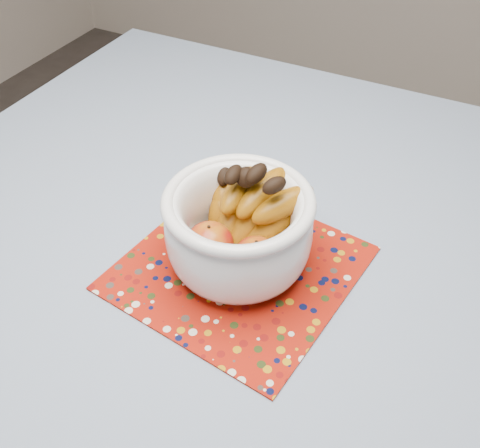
# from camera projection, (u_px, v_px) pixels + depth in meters

# --- Properties ---
(table) EXTENTS (1.20, 1.20, 0.75)m
(table) POSITION_uv_depth(u_px,v_px,m) (226.00, 268.00, 1.06)
(table) COLOR brown
(table) RESTS_ON ground
(tablecloth) EXTENTS (1.32, 1.32, 0.01)m
(tablecloth) POSITION_uv_depth(u_px,v_px,m) (225.00, 236.00, 1.00)
(tablecloth) COLOR slate
(tablecloth) RESTS_ON table
(placemat) EXTENTS (0.40, 0.40, 0.00)m
(placemat) POSITION_uv_depth(u_px,v_px,m) (239.00, 268.00, 0.93)
(placemat) COLOR #941408
(placemat) RESTS_ON tablecloth
(fruit_bowl) EXTENTS (0.25, 0.24, 0.19)m
(fruit_bowl) POSITION_uv_depth(u_px,v_px,m) (242.00, 222.00, 0.89)
(fruit_bowl) COLOR white
(fruit_bowl) RESTS_ON placemat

